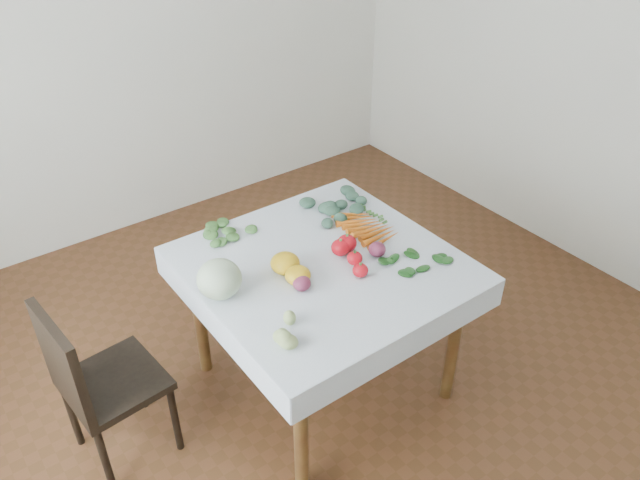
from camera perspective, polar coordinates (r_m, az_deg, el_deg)
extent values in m
plane|color=#58321B|center=(3.30, 0.29, -12.73)|extent=(4.00, 4.00, 0.00)
cube|color=white|center=(4.17, -17.21, 18.12)|extent=(4.00, 0.04, 2.70)
cube|color=brown|center=(2.81, 0.33, -2.52)|extent=(1.00, 1.00, 0.04)
cylinder|color=brown|center=(2.63, -1.75, -17.28)|extent=(0.06, 0.06, 0.71)
cylinder|color=brown|center=(3.04, 12.13, -9.18)|extent=(0.06, 0.06, 0.71)
cylinder|color=brown|center=(3.17, -10.97, -6.90)|extent=(0.06, 0.06, 0.71)
cylinder|color=brown|center=(3.53, 1.77, -1.40)|extent=(0.06, 0.06, 0.71)
cube|color=white|center=(2.79, 0.33, -2.15)|extent=(1.12, 1.12, 0.01)
cube|color=black|center=(2.86, -18.30, -12.26)|extent=(0.42, 0.42, 0.04)
cube|color=black|center=(2.67, -22.54, -10.41)|extent=(0.07, 0.39, 0.42)
cylinder|color=black|center=(2.88, -19.03, -18.56)|extent=(0.03, 0.03, 0.40)
cylinder|color=black|center=(2.95, -13.11, -15.61)|extent=(0.03, 0.03, 0.40)
cylinder|color=black|center=(3.10, -21.74, -14.54)|extent=(0.03, 0.03, 0.40)
cylinder|color=black|center=(3.16, -16.23, -11.94)|extent=(0.03, 0.03, 0.40)
ellipsoid|color=#B1C3A3|center=(2.59, -9.19, -3.55)|extent=(0.24, 0.24, 0.17)
ellipsoid|color=red|center=(2.85, 2.47, -0.30)|extent=(0.10, 0.10, 0.08)
ellipsoid|color=red|center=(2.82, 1.89, -0.69)|extent=(0.10, 0.10, 0.08)
ellipsoid|color=red|center=(2.77, 3.18, -1.68)|extent=(0.09, 0.09, 0.06)
ellipsoid|color=red|center=(2.70, 3.71, -2.79)|extent=(0.08, 0.08, 0.06)
ellipsoid|color=yellow|center=(2.72, -3.21, -2.13)|extent=(0.14, 0.14, 0.09)
ellipsoid|color=yellow|center=(2.66, -2.05, -3.24)|extent=(0.14, 0.14, 0.08)
ellipsoid|color=#611B3B|center=(2.62, -1.68, -3.97)|extent=(0.10, 0.10, 0.07)
ellipsoid|color=#611B3B|center=(2.83, 5.25, -0.86)|extent=(0.10, 0.10, 0.07)
ellipsoid|color=#ACC572|center=(2.41, -2.88, -8.20)|extent=(0.06, 0.06, 0.06)
ellipsoid|color=#ACC572|center=(2.42, -3.59, -8.16)|extent=(0.06, 0.06, 0.06)
ellipsoid|color=#ACC572|center=(2.39, -3.00, -8.72)|extent=(0.06, 0.06, 0.06)
ellipsoid|color=#ACC572|center=(2.44, -2.52, -7.59)|extent=(0.06, 0.06, 0.06)
ellipsoid|color=#ACC572|center=(2.39, -4.58, -8.76)|extent=(0.06, 0.06, 0.06)
ellipsoid|color=#ACC572|center=(2.40, -1.57, -8.41)|extent=(0.06, 0.06, 0.06)
cone|color=orange|center=(3.10, 2.78, 2.29)|extent=(0.19, 0.14, 0.03)
cone|color=orange|center=(3.08, 3.17, 2.03)|extent=(0.20, 0.13, 0.03)
cone|color=orange|center=(3.06, 3.56, 1.76)|extent=(0.20, 0.11, 0.03)
cone|color=orange|center=(3.03, 3.96, 1.48)|extent=(0.21, 0.10, 0.03)
cone|color=orange|center=(3.01, 4.36, 1.21)|extent=(0.21, 0.08, 0.03)
cone|color=orange|center=(2.99, 4.77, 0.93)|extent=(0.21, 0.06, 0.03)
cone|color=orange|center=(2.97, 5.19, 0.64)|extent=(0.21, 0.04, 0.03)
cone|color=orange|center=(2.95, 5.61, 0.35)|extent=(0.21, 0.04, 0.03)
cone|color=orange|center=(2.93, 6.04, 0.06)|extent=(0.21, 0.06, 0.03)
ellipsoid|color=#3B6148|center=(3.18, 2.09, 3.39)|extent=(0.07, 0.07, 0.04)
ellipsoid|color=#3B6148|center=(3.17, 1.17, 3.31)|extent=(0.07, 0.07, 0.04)
ellipsoid|color=#3B6148|center=(3.15, 2.17, 2.98)|extent=(0.07, 0.07, 0.04)
ellipsoid|color=#3B6148|center=(3.22, 1.93, 3.76)|extent=(0.07, 0.07, 0.04)
ellipsoid|color=#3B6148|center=(3.13, 0.77, 2.85)|extent=(0.07, 0.07, 0.04)
ellipsoid|color=#3B6148|center=(3.18, 3.14, 3.32)|extent=(0.07, 0.07, 0.04)
ellipsoid|color=#3B6148|center=(3.22, 0.68, 3.76)|extent=(0.07, 0.07, 0.04)
ellipsoid|color=#3B6148|center=(3.09, 1.72, 2.38)|extent=(0.07, 0.07, 0.04)
ellipsoid|color=#3B6148|center=(3.25, 3.09, 4.08)|extent=(0.07, 0.07, 0.04)
ellipsoid|color=#3B6148|center=(3.15, -0.49, 3.01)|extent=(0.07, 0.07, 0.04)
ellipsoid|color=#3B6148|center=(3.13, 3.68, 2.71)|extent=(0.07, 0.07, 0.04)
ellipsoid|color=#3B6148|center=(3.28, 1.33, 4.44)|extent=(0.07, 0.07, 0.04)
ellipsoid|color=#1D551A|center=(2.85, 8.76, -1.45)|extent=(0.07, 0.04, 0.01)
ellipsoid|color=#1D551A|center=(2.85, 7.90, -1.48)|extent=(0.07, 0.04, 0.01)
ellipsoid|color=#1D551A|center=(2.82, 8.77, -1.89)|extent=(0.07, 0.04, 0.01)
ellipsoid|color=#1D551A|center=(2.88, 8.61, -1.07)|extent=(0.07, 0.04, 0.01)
ellipsoid|color=#1D551A|center=(2.81, 7.55, -1.92)|extent=(0.07, 0.04, 0.01)
ellipsoid|color=#1D551A|center=(2.85, 9.61, -1.60)|extent=(0.07, 0.04, 0.01)
ellipsoid|color=#1D551A|center=(2.88, 7.55, -0.99)|extent=(0.07, 0.04, 0.01)
ellipsoid|color=#1D551A|center=(2.78, 8.33, -2.45)|extent=(0.07, 0.04, 0.01)
ellipsoid|color=#1D551A|center=(2.90, 9.60, -0.84)|extent=(0.07, 0.04, 0.01)
ellipsoid|color=#1D551A|center=(2.83, 6.53, -1.66)|extent=(0.07, 0.04, 0.01)
ellipsoid|color=#1D551A|center=(2.81, 9.98, -2.26)|extent=(0.07, 0.04, 0.01)
ellipsoid|color=#1D551A|center=(2.93, 8.15, -0.36)|extent=(0.07, 0.04, 0.01)
ellipsoid|color=#1D551A|center=(2.76, 7.00, -2.73)|extent=(0.07, 0.04, 0.01)
ellipsoid|color=#1D551A|center=(2.89, 10.85, -1.17)|extent=(0.07, 0.04, 0.01)
ellipsoid|color=#4D873D|center=(3.01, -8.42, 0.77)|extent=(0.06, 0.06, 0.03)
ellipsoid|color=#4D873D|center=(3.00, -9.16, 0.56)|extent=(0.06, 0.06, 0.03)
ellipsoid|color=#4D873D|center=(2.98, -8.23, 0.48)|extent=(0.06, 0.06, 0.03)
ellipsoid|color=#4D873D|center=(3.03, -8.71, 0.99)|extent=(0.06, 0.06, 0.03)
ellipsoid|color=#4D873D|center=(2.97, -9.27, 0.18)|extent=(0.06, 0.06, 0.03)
ellipsoid|color=#4D873D|center=(3.01, -7.63, 0.86)|extent=(0.06, 0.06, 0.03)
ellipsoid|color=#4D873D|center=(3.02, -9.66, 0.80)|extent=(0.06, 0.06, 0.03)
ellipsoid|color=#4D873D|center=(2.95, -8.38, 0.01)|extent=(0.06, 0.06, 0.03)
ellipsoid|color=#4D873D|center=(3.05, -7.95, 1.36)|extent=(0.06, 0.06, 0.03)
ellipsoid|color=#4D873D|center=(2.97, -10.25, 0.13)|extent=(0.06, 0.06, 0.03)
ellipsoid|color=#4D873D|center=(2.98, -7.04, 0.51)|extent=(0.06, 0.06, 0.03)
ellipsoid|color=#4D873D|center=(3.06, -9.41, 1.36)|extent=(0.06, 0.06, 0.03)
ellipsoid|color=#4D873D|center=(2.92, -9.40, -0.47)|extent=(0.06, 0.06, 0.03)
ellipsoid|color=#4D873D|center=(3.05, -6.74, 1.42)|extent=(0.06, 0.06, 0.03)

